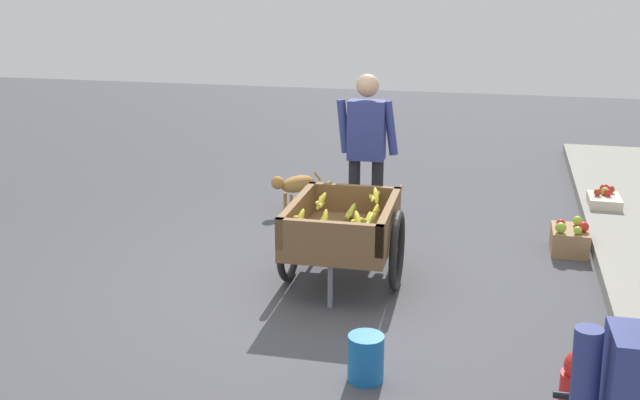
# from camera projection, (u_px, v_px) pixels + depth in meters

# --- Properties ---
(ground_plane) EXTENTS (24.00, 24.00, 0.00)m
(ground_plane) POSITION_uv_depth(u_px,v_px,m) (305.00, 296.00, 5.67)
(ground_plane) COLOR #47474C
(fruit_cart) EXTENTS (1.68, 0.96, 0.74)m
(fruit_cart) POSITION_uv_depth(u_px,v_px,m) (343.00, 232.00, 5.79)
(fruit_cart) COLOR brown
(fruit_cart) RESTS_ON ground
(vendor_person) EXTENTS (0.21, 0.58, 1.57)m
(vendor_person) POSITION_uv_depth(u_px,v_px,m) (367.00, 143.00, 6.73)
(vendor_person) COLOR black
(vendor_person) RESTS_ON ground
(dog) EXTENTS (0.57, 0.43, 0.40)m
(dog) POSITION_uv_depth(u_px,v_px,m) (295.00, 185.00, 7.85)
(dog) COLOR #AD7A38
(dog) RESTS_ON ground
(plastic_bucket) EXTENTS (0.22, 0.22, 0.30)m
(plastic_bucket) POSITION_uv_depth(u_px,v_px,m) (366.00, 358.00, 4.41)
(plastic_bucket) COLOR #1966B2
(plastic_bucket) RESTS_ON ground
(apple_crate) EXTENTS (0.44, 0.32, 0.32)m
(apple_crate) POSITION_uv_depth(u_px,v_px,m) (570.00, 239.00, 6.58)
(apple_crate) COLOR #99754C
(apple_crate) RESTS_ON ground
(mixed_fruit_crate) EXTENTS (0.44, 0.32, 0.32)m
(mixed_fruit_crate) POSITION_uv_depth(u_px,v_px,m) (604.00, 205.00, 7.63)
(mixed_fruit_crate) COLOR beige
(mixed_fruit_crate) RESTS_ON ground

